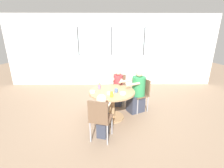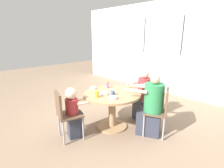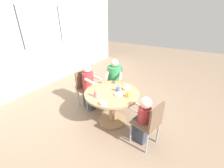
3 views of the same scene
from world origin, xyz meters
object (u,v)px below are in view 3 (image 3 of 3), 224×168
(chair_for_man_blue_shirt, at_px, (115,81))
(coffee_mug, at_px, (118,89))
(person_woman_green_shirt, at_px, (89,88))
(person_toddler, at_px, (142,121))
(juice_glass, at_px, (128,94))
(bowl_fruit, at_px, (127,89))
(chair_for_woman_green_shirt, at_px, (85,86))
(bowl_cereal, at_px, (103,103))
(person_man_blue_shirt, at_px, (114,84))
(chair_for_toddler, at_px, (151,121))
(bowl_white_shallow, at_px, (119,94))
(sippy_cup, at_px, (96,93))

(chair_for_man_blue_shirt, relative_size, coffee_mug, 9.43)
(person_woman_green_shirt, height_order, person_toddler, person_woman_green_shirt)
(juice_glass, height_order, bowl_fruit, juice_glass)
(coffee_mug, bearing_deg, chair_for_woman_green_shirt, 82.97)
(person_woman_green_shirt, distance_m, juice_glass, 1.15)
(person_toddler, xyz_separation_m, bowl_cereal, (-0.26, 0.64, 0.29))
(chair_for_man_blue_shirt, relative_size, juice_glass, 7.48)
(person_man_blue_shirt, xyz_separation_m, person_toddler, (-0.88, -1.08, -0.06))
(coffee_mug, distance_m, juice_glass, 0.30)
(person_toddler, bearing_deg, bowl_cereal, 127.03)
(person_woman_green_shirt, xyz_separation_m, person_man_blue_shirt, (0.49, -0.40, -0.00))
(chair_for_man_blue_shirt, distance_m, person_woman_green_shirt, 0.72)
(chair_for_toddler, bearing_deg, bowl_white_shallow, 89.31)
(coffee_mug, xyz_separation_m, bowl_fruit, (0.15, -0.12, -0.02))
(chair_for_toddler, relative_size, bowl_white_shallow, 5.50)
(chair_for_woman_green_shirt, height_order, chair_for_man_blue_shirt, same)
(sippy_cup, bearing_deg, bowl_fruit, -33.47)
(chair_for_toddler, bearing_deg, person_toddler, 90.00)
(chair_for_woman_green_shirt, distance_m, chair_for_toddler, 1.85)
(person_woman_green_shirt, bearing_deg, sippy_cup, 62.83)
(chair_for_woman_green_shirt, relative_size, bowl_white_shallow, 5.50)
(chair_for_toddler, distance_m, person_woman_green_shirt, 1.69)
(person_toddler, relative_size, coffee_mug, 9.98)
(chair_for_woman_green_shirt, xyz_separation_m, person_woman_green_shirt, (-0.04, -0.16, -0.02))
(sippy_cup, bearing_deg, chair_for_man_blue_shirt, 12.26)
(sippy_cup, bearing_deg, bowl_white_shallow, -50.85)
(chair_for_woman_green_shirt, height_order, bowl_white_shallow, chair_for_woman_green_shirt)
(person_toddler, height_order, bowl_fruit, person_toddler)
(chair_for_woman_green_shirt, height_order, bowl_fruit, chair_for_woman_green_shirt)
(bowl_white_shallow, bearing_deg, person_man_blue_shirt, 35.81)
(coffee_mug, bearing_deg, person_man_blue_shirt, 36.14)
(person_woman_green_shirt, bearing_deg, chair_for_toddler, 89.19)
(person_woman_green_shirt, bearing_deg, bowl_fruit, 107.62)
(juice_glass, relative_size, bowl_fruit, 0.83)
(person_woman_green_shirt, xyz_separation_m, juice_glass, (-0.19, -1.10, 0.26))
(person_toddler, height_order, sippy_cup, person_toddler)
(chair_for_woman_green_shirt, height_order, juice_glass, chair_for_woman_green_shirt)
(person_woman_green_shirt, relative_size, bowl_fruit, 7.79)
(person_toddler, distance_m, juice_glass, 0.54)
(person_woman_green_shirt, height_order, coffee_mug, person_woman_green_shirt)
(chair_for_woman_green_shirt, height_order, sippy_cup, chair_for_woman_green_shirt)
(coffee_mug, bearing_deg, juice_glass, -112.04)
(bowl_white_shallow, bearing_deg, bowl_cereal, 169.85)
(person_man_blue_shirt, xyz_separation_m, sippy_cup, (-0.99, -0.17, 0.29))
(person_toddler, relative_size, juice_glass, 7.92)
(chair_for_woman_green_shirt, distance_m, chair_for_man_blue_shirt, 0.78)
(person_man_blue_shirt, relative_size, bowl_fruit, 8.12)
(juice_glass, relative_size, bowl_cereal, 0.93)
(chair_for_toddler, height_order, bowl_fruit, chair_for_toddler)
(chair_for_man_blue_shirt, bearing_deg, chair_for_toddler, 114.09)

